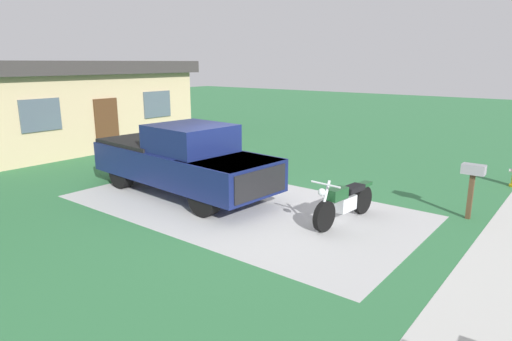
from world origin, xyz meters
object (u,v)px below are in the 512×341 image
motorcycle (344,202)px  neighbor_house (70,103)px  pickup_truck (181,159)px  mailbox (473,177)px

motorcycle → neighbor_house: size_ratio=0.23×
motorcycle → pickup_truck: bearing=98.5°
mailbox → neighbor_house: neighbor_house is taller
pickup_truck → mailbox: size_ratio=4.56×
motorcycle → mailbox: 2.92m
neighbor_house → mailbox: bearing=-87.8°
neighbor_house → motorcycle: bearing=-95.7°
pickup_truck → neighbor_house: neighbor_house is taller
pickup_truck → mailbox: bearing=-68.4°
mailbox → neighbor_house: bearing=92.2°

